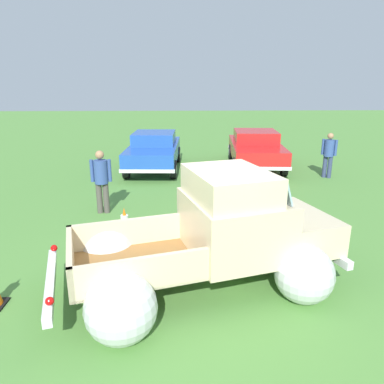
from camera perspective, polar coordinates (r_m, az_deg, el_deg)
name	(u,v)px	position (r m, az deg, el deg)	size (l,w,h in m)	color
ground_plane	(196,284)	(6.22, 0.65, -14.45)	(80.00, 80.00, 0.00)	#548C3D
vintage_pickup_truck	(218,240)	(5.99, 4.22, -7.60)	(4.97, 3.70, 1.96)	black
show_car_0	(154,149)	(14.05, -6.03, 6.73)	(2.06, 4.45, 1.43)	black
show_car_1	(255,147)	(14.65, 10.04, 6.99)	(2.30, 4.67, 1.43)	black
spectator_0	(101,178)	(9.40, -14.20, 2.15)	(0.53, 0.35, 1.64)	#4C4742
spectator_1	(329,153)	(13.56, 20.88, 5.85)	(0.48, 0.47, 1.59)	navy
lane_cone_0	(125,221)	(8.09, -10.64, -4.61)	(0.36, 0.36, 0.63)	black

